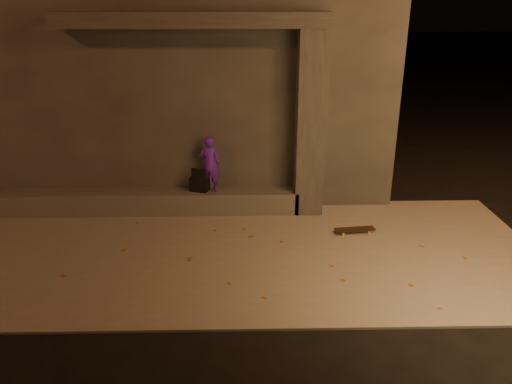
{
  "coord_description": "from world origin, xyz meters",
  "views": [
    {
      "loc": [
        0.44,
        -5.71,
        4.17
      ],
      "look_at": [
        0.61,
        2.0,
        1.14
      ],
      "focal_mm": 35.0,
      "sensor_mm": 36.0,
      "label": 1
    }
  ],
  "objects_px": {
    "skateboard": "(355,230)",
    "column": "(310,125)",
    "backpack": "(200,183)",
    "skateboarder": "(210,164)"
  },
  "relations": [
    {
      "from": "skateboard",
      "to": "column",
      "type": "bearing_deg",
      "value": 117.88
    },
    {
      "from": "column",
      "to": "backpack",
      "type": "height_order",
      "value": "column"
    },
    {
      "from": "column",
      "to": "skateboard",
      "type": "height_order",
      "value": "column"
    },
    {
      "from": "backpack",
      "to": "skateboard",
      "type": "xyz_separation_m",
      "value": [
        2.97,
        -1.09,
        -0.55
      ]
    },
    {
      "from": "skateboarder",
      "to": "backpack",
      "type": "xyz_separation_m",
      "value": [
        -0.22,
        0.0,
        -0.4
      ]
    },
    {
      "from": "backpack",
      "to": "skateboard",
      "type": "distance_m",
      "value": 3.21
    },
    {
      "from": "skateboarder",
      "to": "skateboard",
      "type": "relative_size",
      "value": 1.47
    },
    {
      "from": "column",
      "to": "skateboarder",
      "type": "xyz_separation_m",
      "value": [
        -1.98,
        0.0,
        -0.78
      ]
    },
    {
      "from": "backpack",
      "to": "skateboard",
      "type": "height_order",
      "value": "backpack"
    },
    {
      "from": "skateboarder",
      "to": "skateboard",
      "type": "bearing_deg",
      "value": 165.66
    }
  ]
}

